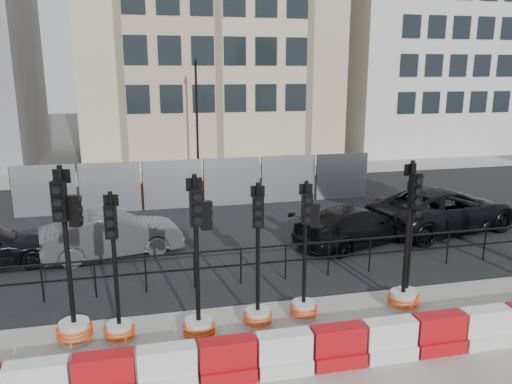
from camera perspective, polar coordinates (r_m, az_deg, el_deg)
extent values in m
plane|color=#51514C|center=(12.13, -0.58, -12.78)|extent=(120.00, 120.00, 0.00)
cube|color=gray|center=(9.61, 3.54, -20.46)|extent=(40.00, 6.00, 0.02)
cube|color=black|center=(18.57, -5.26, -3.29)|extent=(40.00, 14.00, 0.03)
cube|color=gray|center=(27.26, -7.87, 2.08)|extent=(40.00, 4.00, 0.02)
cube|color=beige|center=(33.10, -5.77, 19.79)|extent=(15.00, 10.00, 18.00)
cube|color=silver|center=(38.01, 18.40, 16.87)|extent=(12.00, 9.00, 16.00)
cylinder|color=black|center=(13.02, -23.24, -9.62)|extent=(0.04, 0.04, 1.00)
cylinder|color=black|center=(12.85, -17.91, -9.47)|extent=(0.04, 0.04, 1.00)
cylinder|color=black|center=(12.79, -12.49, -9.22)|extent=(0.04, 0.04, 1.00)
cylinder|color=black|center=(12.84, -7.07, -8.90)|extent=(0.04, 0.04, 1.00)
cylinder|color=black|center=(13.00, -1.74, -8.51)|extent=(0.04, 0.04, 1.00)
cylinder|color=black|center=(13.27, 3.39, -8.06)|extent=(0.04, 0.04, 1.00)
cylinder|color=black|center=(13.64, 8.28, -7.57)|extent=(0.04, 0.04, 1.00)
cylinder|color=black|center=(14.10, 12.87, -7.06)|extent=(0.04, 0.04, 1.00)
cylinder|color=black|center=(14.64, 17.13, -6.54)|extent=(0.04, 0.04, 1.00)
cylinder|color=black|center=(15.26, 21.06, -6.04)|extent=(0.04, 0.04, 1.00)
cylinder|color=black|center=(15.95, 24.66, -5.54)|extent=(0.04, 0.04, 1.00)
cube|color=black|center=(12.83, -1.76, -6.52)|extent=(18.00, 0.04, 0.04)
cube|color=black|center=(12.98, -1.75, -8.30)|extent=(18.00, 0.04, 0.04)
cube|color=#93959B|center=(20.43, -23.03, 0.09)|extent=(2.30, 0.05, 2.00)
cylinder|color=black|center=(20.67, -26.17, -0.08)|extent=(0.05, 0.05, 2.00)
cube|color=#93959B|center=(20.14, -16.31, 0.45)|extent=(2.30, 0.05, 2.00)
cylinder|color=black|center=(20.25, -19.56, 0.28)|extent=(0.05, 0.05, 2.00)
cube|color=#93959B|center=(20.13, -9.49, 0.81)|extent=(2.30, 0.05, 2.00)
cylinder|color=black|center=(20.10, -12.76, 0.64)|extent=(0.05, 0.05, 2.00)
cube|color=#93959B|center=(20.41, -2.75, 1.16)|extent=(2.30, 0.05, 2.00)
cylinder|color=black|center=(20.24, -5.96, 1.00)|extent=(0.05, 0.05, 2.00)
cube|color=#93959B|center=(20.96, 3.71, 1.48)|extent=(2.30, 0.05, 2.00)
cylinder|color=black|center=(20.66, 0.66, 1.33)|extent=(0.05, 0.05, 2.00)
cube|color=#93959B|center=(21.76, 9.78, 1.76)|extent=(2.30, 0.05, 2.00)
cylinder|color=black|center=(21.35, 6.93, 1.63)|extent=(0.05, 0.05, 2.00)
cube|color=red|center=(21.76, -17.06, -0.27)|extent=(1.00, 0.40, 0.80)
cube|color=red|center=(21.70, -11.80, 0.01)|extent=(1.00, 0.40, 0.80)
cube|color=red|center=(21.82, -6.55, 0.29)|extent=(1.00, 0.40, 0.80)
cube|color=red|center=(22.13, -1.40, 0.56)|extent=(1.00, 0.40, 0.80)
cube|color=red|center=(22.60, 3.57, 0.82)|extent=(1.00, 0.40, 0.80)
cylinder|color=black|center=(25.88, -6.76, 8.20)|extent=(0.12, 0.12, 6.00)
cube|color=black|center=(25.53, -6.88, 14.65)|extent=(0.12, 0.50, 0.12)
cube|color=white|center=(9.38, -23.77, -18.73)|extent=(1.00, 0.35, 0.50)
cube|color=red|center=(9.23, -17.01, -18.69)|extent=(1.00, 0.35, 0.50)
cube|color=white|center=(9.41, -10.02, -20.46)|extent=(1.00, 0.50, 0.30)
cube|color=white|center=(9.20, -10.13, -18.39)|extent=(1.00, 0.35, 0.50)
cube|color=red|center=(9.50, -3.29, -19.91)|extent=(1.00, 0.50, 0.30)
cube|color=red|center=(9.28, -3.32, -17.85)|extent=(1.00, 0.35, 0.50)
cube|color=white|center=(9.70, 3.20, -19.14)|extent=(1.00, 0.50, 0.30)
cube|color=white|center=(9.49, 3.23, -17.11)|extent=(1.00, 0.35, 0.50)
cube|color=red|center=(10.00, 9.29, -18.20)|extent=(1.00, 0.50, 0.30)
cube|color=red|center=(9.80, 9.38, -16.21)|extent=(1.00, 0.35, 0.50)
cube|color=white|center=(10.40, 14.90, -17.15)|extent=(1.00, 0.50, 0.30)
cube|color=white|center=(10.21, 15.04, -15.22)|extent=(1.00, 0.35, 0.50)
cube|color=red|center=(10.89, 20.00, -16.05)|extent=(1.00, 0.50, 0.30)
cube|color=red|center=(10.71, 20.18, -14.19)|extent=(1.00, 0.35, 0.50)
cube|color=white|center=(11.46, 24.57, -14.96)|extent=(1.00, 0.50, 0.30)
cube|color=white|center=(11.28, 24.78, -13.16)|extent=(1.00, 0.35, 0.50)
cylinder|color=white|center=(11.21, -20.01, -14.75)|extent=(0.60, 0.60, 0.45)
torus|color=#E3470C|center=(11.25, -19.97, -15.15)|extent=(0.72, 0.72, 0.06)
torus|color=#E3470C|center=(11.21, -20.01, -14.75)|extent=(0.72, 0.72, 0.06)
torus|color=#E3470C|center=(11.17, -20.04, -14.35)|extent=(0.72, 0.72, 0.06)
cylinder|color=black|center=(10.50, -20.79, -6.12)|extent=(0.10, 0.10, 3.34)
cube|color=black|center=(10.10, -21.54, -1.00)|extent=(0.30, 0.22, 0.78)
cylinder|color=black|center=(10.09, -21.60, -2.47)|extent=(0.18, 0.09, 0.17)
cylinder|color=black|center=(10.02, -21.73, -1.12)|extent=(0.18, 0.09, 0.17)
cylinder|color=black|center=(9.97, -21.85, 0.24)|extent=(0.18, 0.09, 0.17)
cube|color=black|center=(10.19, -21.34, 1.71)|extent=(0.33, 0.11, 0.27)
cube|color=black|center=(10.20, -19.99, -2.03)|extent=(0.25, 0.19, 0.61)
cylinder|color=white|center=(11.00, -15.31, -15.14)|extent=(0.52, 0.52, 0.38)
torus|color=#E3470C|center=(11.03, -15.28, -15.49)|extent=(0.62, 0.62, 0.05)
torus|color=#E3470C|center=(11.00, -15.31, -15.14)|extent=(0.62, 0.62, 0.05)
torus|color=#E3470C|center=(10.96, -15.33, -14.79)|extent=(0.62, 0.62, 0.05)
cylinder|color=black|center=(10.36, -15.84, -7.68)|extent=(0.09, 0.09, 2.87)
cube|color=black|center=(9.98, -16.26, -3.29)|extent=(0.24, 0.16, 0.67)
cylinder|color=black|center=(9.97, -16.25, -4.58)|extent=(0.15, 0.06, 0.14)
cylinder|color=black|center=(9.91, -16.33, -3.42)|extent=(0.15, 0.06, 0.14)
cylinder|color=black|center=(9.85, -16.41, -2.25)|extent=(0.15, 0.06, 0.14)
cube|color=black|center=(10.04, -16.25, -0.92)|extent=(0.29, 0.06, 0.23)
cylinder|color=white|center=(10.76, -6.55, -15.26)|extent=(0.57, 0.57, 0.42)
torus|color=#E3470C|center=(10.80, -6.54, -15.66)|extent=(0.69, 0.69, 0.05)
torus|color=#E3470C|center=(10.76, -6.55, -15.26)|extent=(0.69, 0.69, 0.05)
torus|color=#E3470C|center=(10.72, -6.56, -14.87)|extent=(0.69, 0.69, 0.05)
cylinder|color=black|center=(10.06, -6.81, -6.82)|extent=(0.09, 0.09, 3.16)
cube|color=black|center=(9.65, -6.82, -1.78)|extent=(0.26, 0.17, 0.74)
cylinder|color=black|center=(9.64, -6.68, -3.24)|extent=(0.16, 0.07, 0.16)
cylinder|color=black|center=(9.57, -6.72, -1.91)|extent=(0.16, 0.07, 0.16)
cylinder|color=black|center=(9.51, -6.76, -0.56)|extent=(0.16, 0.07, 0.16)
cube|color=black|center=(9.73, -7.11, 0.90)|extent=(0.32, 0.06, 0.25)
cube|color=black|center=(9.87, -5.73, -2.68)|extent=(0.22, 0.15, 0.58)
cylinder|color=white|center=(11.16, 0.20, -14.16)|extent=(0.52, 0.52, 0.39)
torus|color=#E3470C|center=(11.19, 0.20, -14.52)|extent=(0.63, 0.63, 0.05)
torus|color=#E3470C|center=(11.16, 0.20, -14.16)|extent=(0.63, 0.63, 0.05)
torus|color=#E3470C|center=(11.12, 0.20, -13.81)|extent=(0.63, 0.63, 0.05)
cylinder|color=black|center=(10.52, 0.20, -6.67)|extent=(0.09, 0.09, 2.91)
cube|color=black|center=(10.14, 0.25, -2.28)|extent=(0.25, 0.17, 0.68)
cylinder|color=black|center=(10.13, 0.28, -3.56)|extent=(0.15, 0.07, 0.15)
cylinder|color=black|center=(10.07, 0.28, -2.40)|extent=(0.15, 0.07, 0.15)
cylinder|color=black|center=(10.01, 0.28, -1.22)|extent=(0.15, 0.07, 0.15)
cube|color=black|center=(10.21, 0.19, 0.08)|extent=(0.29, 0.08, 0.23)
cylinder|color=white|center=(11.55, 5.44, -13.22)|extent=(0.52, 0.52, 0.38)
torus|color=#E3470C|center=(11.58, 5.43, -13.56)|extent=(0.62, 0.62, 0.05)
torus|color=#E3470C|center=(11.55, 5.44, -13.22)|extent=(0.62, 0.62, 0.05)
torus|color=#E3470C|center=(11.51, 5.45, -12.89)|extent=(0.62, 0.62, 0.05)
cylinder|color=black|center=(10.95, 5.62, -6.07)|extent=(0.09, 0.09, 2.86)
cube|color=black|center=(10.58, 5.84, -1.89)|extent=(0.25, 0.16, 0.67)
cylinder|color=black|center=(10.57, 5.89, -3.10)|extent=(0.15, 0.07, 0.14)
cylinder|color=black|center=(10.51, 5.92, -2.00)|extent=(0.15, 0.07, 0.14)
cylinder|color=black|center=(10.45, 5.95, -0.89)|extent=(0.15, 0.07, 0.14)
cube|color=black|center=(10.65, 5.72, 0.34)|extent=(0.29, 0.07, 0.23)
cube|color=black|center=(10.78, 6.70, -2.68)|extent=(0.21, 0.15, 0.53)
cylinder|color=white|center=(12.60, 16.77, -11.42)|extent=(0.50, 0.50, 0.37)
torus|color=#E3470C|center=(12.63, 16.75, -11.73)|extent=(0.61, 0.61, 0.05)
torus|color=#E3470C|center=(12.60, 16.77, -11.42)|extent=(0.61, 0.61, 0.05)
torus|color=#E3470C|center=(12.57, 16.79, -11.11)|extent=(0.61, 0.61, 0.05)
cylinder|color=black|center=(12.06, 17.25, -4.98)|extent=(0.08, 0.08, 2.79)
cube|color=black|center=(11.74, 17.83, -1.25)|extent=(0.23, 0.14, 0.65)
cylinder|color=black|center=(11.73, 17.96, -2.31)|extent=(0.14, 0.05, 0.14)
cylinder|color=black|center=(11.68, 18.03, -1.34)|extent=(0.14, 0.05, 0.14)
cylinder|color=black|center=(11.63, 18.10, -0.37)|extent=(0.14, 0.05, 0.14)
cube|color=black|center=(11.79, 17.52, 0.70)|extent=(0.28, 0.04, 0.22)
cylinder|color=white|center=(12.36, 16.40, -11.77)|extent=(0.57, 0.57, 0.43)
torus|color=#E3470C|center=(12.39, 16.37, -12.12)|extent=(0.69, 0.69, 0.05)
torus|color=#E3470C|center=(12.36, 16.40, -11.77)|extent=(0.69, 0.69, 0.05)
torus|color=#E3470C|center=(12.32, 16.43, -11.41)|extent=(0.69, 0.69, 0.05)
cylinder|color=black|center=(11.75, 16.95, -4.22)|extent=(0.10, 0.10, 3.19)
cube|color=black|center=(11.41, 17.71, 0.20)|extent=(0.28, 0.20, 0.75)
cylinder|color=black|center=(11.40, 17.92, -1.04)|extent=(0.17, 0.09, 0.16)
cylinder|color=black|center=(11.35, 18.00, 0.11)|extent=(0.17, 0.09, 0.16)
cylinder|color=black|center=(11.30, 18.09, 1.26)|extent=(0.17, 0.09, 0.16)
cube|color=black|center=(11.46, 17.22, 2.47)|extent=(0.32, 0.10, 0.26)
imported|color=#424246|center=(15.52, -16.09, -4.66)|extent=(2.96, 4.60, 1.34)
imported|color=black|center=(16.21, 11.25, -3.78)|extent=(4.49, 5.40, 1.24)
imported|color=black|center=(18.46, 20.63, -1.85)|extent=(4.77, 6.46, 1.51)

